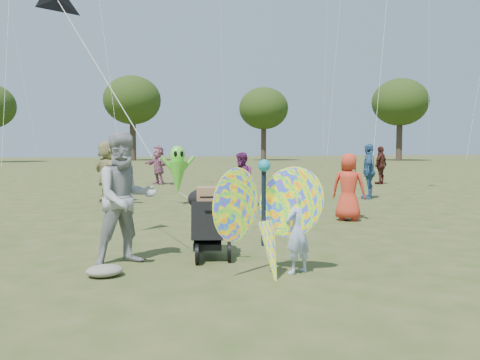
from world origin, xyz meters
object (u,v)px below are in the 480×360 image
at_px(alien_kite, 178,172).
at_px(butterfly_kite, 266,218).
at_px(crowd_a, 349,187).
at_px(crowd_d, 107,172).
at_px(crowd_c, 369,171).
at_px(jogging_stroller, 207,217).
at_px(crowd_j, 158,165).
at_px(crowd_h, 381,165).
at_px(crowd_e, 242,180).
at_px(child_girl, 298,232).
at_px(adult_man, 126,198).

bearing_deg(alien_kite, butterfly_kite, -91.41).
relative_size(crowd_a, crowd_d, 0.83).
xyz_separation_m(crowd_c, jogging_stroller, (-6.95, -6.43, -0.29)).
bearing_deg(crowd_j, jogging_stroller, -28.86).
bearing_deg(crowd_c, crowd_d, -62.22).
relative_size(crowd_c, jogging_stroller, 1.62).
bearing_deg(crowd_j, crowd_c, 11.47).
xyz_separation_m(crowd_h, crowd_j, (-9.73, 2.91, 0.01)).
xyz_separation_m(jogging_stroller, alien_kite, (0.67, 6.61, 0.36)).
bearing_deg(crowd_e, crowd_h, 114.65).
bearing_deg(crowd_d, alien_kite, -147.34).
xyz_separation_m(jogging_stroller, butterfly_kite, (0.48, -1.31, 0.16)).
xyz_separation_m(crowd_a, crowd_c, (3.01, 3.87, 0.13)).
distance_m(crowd_d, crowd_e, 4.16).
height_order(crowd_a, alien_kite, alien_kite).
height_order(crowd_c, butterfly_kite, crowd_c).
bearing_deg(child_girl, butterfly_kite, -14.22).
xyz_separation_m(crowd_e, crowd_j, (-1.21, 8.83, 0.11)).
bearing_deg(alien_kite, crowd_c, -1.64).
bearing_deg(adult_man, crowd_d, 74.34).
height_order(adult_man, jogging_stroller, adult_man).
relative_size(crowd_a, crowd_c, 0.86).
xyz_separation_m(child_girl, crowd_h, (9.91, 12.83, 0.31)).
relative_size(crowd_h, jogging_stroller, 1.56).
height_order(crowd_e, crowd_j, crowd_j).
xyz_separation_m(child_girl, crowd_a, (3.00, 3.82, 0.22)).
relative_size(crowd_j, alien_kite, 1.01).
bearing_deg(adult_man, crowd_j, 64.76).
distance_m(crowd_c, butterfly_kite, 10.09).
bearing_deg(crowd_a, jogging_stroller, 73.29).
xyz_separation_m(adult_man, butterfly_kite, (1.69, -1.25, -0.18)).
bearing_deg(crowd_c, crowd_h, 179.32).
height_order(adult_man, crowd_e, adult_man).
bearing_deg(crowd_c, child_girl, -1.36).
bearing_deg(alien_kite, crowd_j, 86.76).
relative_size(crowd_e, crowd_j, 0.88).
relative_size(adult_man, crowd_d, 1.01).
xyz_separation_m(crowd_c, alien_kite, (-6.27, 0.18, 0.07)).
bearing_deg(crowd_d, crowd_e, -147.78).
bearing_deg(crowd_h, butterfly_kite, 20.31).
height_order(crowd_e, jogging_stroller, crowd_e).
bearing_deg(crowd_d, crowd_j, -47.49).
relative_size(child_girl, crowd_d, 0.60).
bearing_deg(crowd_a, crowd_h, -87.23).
xyz_separation_m(crowd_h, jogging_stroller, (-10.85, -11.56, -0.26)).
xyz_separation_m(adult_man, crowd_j, (2.33, 14.54, -0.07)).
relative_size(crowd_c, alien_kite, 1.04).
distance_m(child_girl, crowd_c, 9.77).
distance_m(crowd_d, alien_kite, 2.24).
bearing_deg(crowd_h, crowd_a, 21.65).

